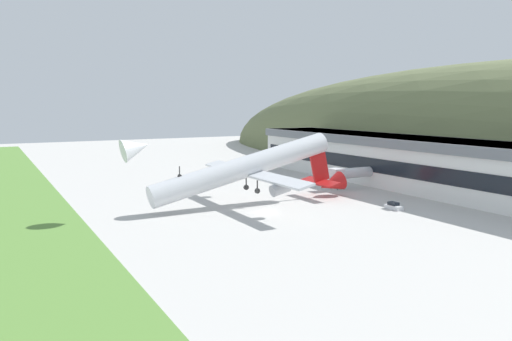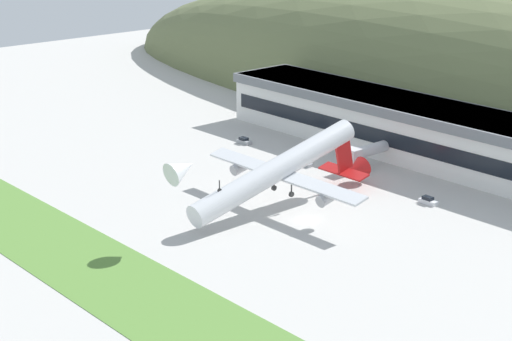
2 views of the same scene
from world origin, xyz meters
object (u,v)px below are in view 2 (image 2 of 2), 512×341
object	(u,v)px
jetway_0	(365,151)
cargo_airplane	(279,171)
service_car_0	(244,141)
service_car_2	(304,163)
terminal_building	(411,125)
service_car_3	(428,201)

from	to	relation	value
jetway_0	cargo_airplane	xyz separation A→B (m)	(5.93, -31.86, 3.80)
jetway_0	service_car_0	distance (m)	34.17
jetway_0	service_car_2	bearing A→B (deg)	-140.57
terminal_building	service_car_0	xyz separation A→B (m)	(-33.36, -23.21, -6.64)
service_car_0	service_car_2	world-z (taller)	service_car_0
service_car_2	cargo_airplane	bearing A→B (deg)	-54.45
terminal_building	service_car_3	world-z (taller)	terminal_building
terminal_building	service_car_2	distance (m)	27.82
terminal_building	service_car_3	xyz separation A→B (m)	(23.77, -23.70, -6.66)
service_car_0	service_car_2	bearing A→B (deg)	-3.97
service_car_2	service_car_0	bearing A→B (deg)	176.03
cargo_airplane	service_car_3	xyz separation A→B (m)	(17.95, 24.22, -7.18)
service_car_2	service_car_3	distance (m)	34.50
cargo_airplane	service_car_0	xyz separation A→B (m)	(-39.17, 24.71, -7.16)
terminal_building	cargo_airplane	world-z (taller)	cargo_airplane
terminal_building	service_car_2	size ratio (longest dim) A/B	23.69
jetway_0	service_car_3	size ratio (longest dim) A/B	3.14
terminal_building	jetway_0	size ratio (longest dim) A/B	8.66
cargo_airplane	terminal_building	bearing A→B (deg)	96.92
terminal_building	cargo_airplane	xyz separation A→B (m)	(5.81, -47.92, 0.52)
cargo_airplane	service_car_3	distance (m)	30.99
jetway_0	cargo_airplane	size ratio (longest dim) A/B	0.24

